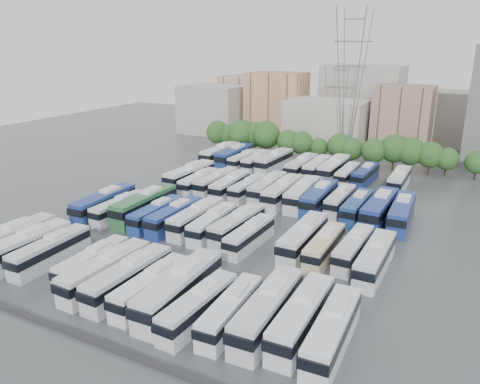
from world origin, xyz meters
The scene contains 55 objects.
ground centered at (0.00, 0.00, 0.00)m, with size 220.00×220.00×0.00m, color #424447.
parapet centered at (0.00, -33.00, 0.25)m, with size 56.00×0.50×0.50m, color #2D2D30.
tree_line centered at (-3.10, 42.09, 4.45)m, with size 64.63×7.99×8.47m.
city_buildings centered at (-7.46, 71.86, 7.87)m, with size 102.00×35.00×20.00m.
electricity_pylon centered at (2.00, 50.00, 18.66)m, with size 9.00×6.91×33.83m.
bus_r0_s0 centered at (-21.50, -24.28, 2.08)m, with size 3.07×13.56×4.25m.
bus_r0_s1 centered at (-18.22, -24.52, 2.02)m, with size 3.11×13.17×4.12m.
bus_r0_s2 centered at (-14.96, -23.28, 1.80)m, with size 2.97×11.78×3.67m.
bus_r0_s4 centered at (-8.23, -22.95, 1.67)m, with size 2.68×10.90×3.40m.
bus_r0_s5 centered at (-4.85, -24.33, 1.92)m, with size 3.19×12.55×3.91m.
bus_r0_s6 centered at (-1.61, -24.26, 1.90)m, with size 2.97×12.42×3.88m.
bus_r0_s7 centered at (1.68, -24.51, 1.75)m, with size 2.49×11.39×3.57m.
bus_r0_s8 centered at (4.97, -23.95, 2.09)m, with size 3.36×13.63×4.25m.
bus_r0_s9 centered at (8.25, -25.44, 1.73)m, with size 2.94×11.31×3.52m.
bus_r0_s10 centered at (11.41, -24.55, 1.68)m, with size 2.93×11.03×3.43m.
bus_r0_s11 centered at (14.75, -23.19, 2.02)m, with size 3.33×13.18×4.11m.
bus_r0_s12 centered at (18.04, -22.69, 1.93)m, with size 2.98×12.60×3.94m.
bus_r0_s13 centered at (21.29, -23.50, 1.88)m, with size 3.13×12.29×3.83m.
bus_r1_s0 centered at (-21.34, -7.00, 1.99)m, with size 3.36×13.02×4.05m.
bus_r1_s1 centered at (-18.21, -7.02, 1.71)m, with size 2.56×11.14×3.49m.
bus_r1_s2 centered at (-14.88, -4.83, 2.10)m, with size 3.13×13.66×4.28m.
bus_r1_s3 centered at (-11.37, -6.50, 1.74)m, with size 2.48×11.30×3.55m.
bus_r1_s4 centered at (-8.23, -6.14, 1.82)m, with size 2.70×11.84×3.71m.
bus_r1_s5 centered at (-4.94, -5.35, 1.85)m, with size 2.65×12.04×3.78m.
bus_r1_s6 centered at (-1.74, -5.98, 1.77)m, with size 3.09×11.59×3.60m.
bus_r1_s7 centered at (1.77, -5.07, 1.85)m, with size 3.19×12.12×3.77m.
bus_r1_s8 centered at (4.81, -7.23, 1.67)m, with size 2.71×10.93×3.41m.
bus_r1_s10 centered at (11.68, -5.14, 1.96)m, with size 2.83×12.75×4.00m.
bus_r1_s11 centered at (14.83, -5.93, 1.72)m, with size 2.51×11.16×3.50m.
bus_r1_s12 centered at (18.30, -4.85, 1.72)m, with size 2.74×11.23×3.50m.
bus_r1_s13 centered at (21.44, -6.84, 1.88)m, with size 2.71×12.20×3.82m.
bus_r2_s1 centered at (-18.09, 12.75, 2.05)m, with size 3.28×13.41×4.18m.
bus_r2_s2 centered at (-14.82, 10.85, 1.73)m, with size 2.75×11.32×3.53m.
bus_r2_s3 centered at (-11.77, 11.90, 1.79)m, with size 2.96×11.74×3.66m.
bus_r2_s4 centered at (-8.30, 11.15, 1.84)m, with size 3.03×12.05×3.75m.
bus_r2_s5 centered at (-4.90, 11.68, 1.69)m, with size 2.79×11.08×3.45m.
bus_r2_s6 centered at (-1.67, 12.90, 1.91)m, with size 3.04×12.49×3.90m.
bus_r2_s7 centered at (1.72, 11.67, 2.00)m, with size 3.02×13.03×4.07m.
bus_r2_s8 centered at (5.03, 12.34, 1.98)m, with size 3.46×12.99×4.04m.
bus_r2_s9 centered at (8.25, 11.73, 1.99)m, with size 3.01×12.95×4.05m.
bus_r2_s10 centered at (11.48, 12.79, 1.71)m, with size 2.47×11.08×3.47m.
bus_r2_s11 centered at (14.85, 10.68, 1.80)m, with size 2.78×11.75×3.67m.
bus_r2_s12 centered at (18.30, 10.66, 2.09)m, with size 3.33×13.64×4.25m.
bus_r2_s13 centered at (21.59, 10.73, 1.98)m, with size 3.34×12.96×4.03m.
bus_r3_s0 centered at (-21.63, 30.67, 2.09)m, with size 3.13×13.63×4.26m.
bus_r3_s1 centered at (-18.05, 30.85, 2.07)m, with size 2.99×13.46×4.22m.
bus_r3_s2 centered at (-14.85, 29.64, 1.74)m, with size 2.96×11.42×3.55m.
bus_r3_s3 centered at (-11.72, 29.48, 1.80)m, with size 2.75×11.74×3.67m.
bus_r3_s4 centered at (-8.12, 30.56, 2.04)m, with size 3.58×13.41×4.17m.
bus_r3_s6 centered at (-1.50, 29.35, 1.97)m, with size 2.88×12.78×4.00m.
bus_r3_s7 centered at (1.55, 30.42, 1.84)m, with size 2.69×11.98×3.75m.
bus_r3_s8 centered at (5.00, 30.71, 2.05)m, with size 3.15×13.36×4.18m.
bus_r3_s9 centered at (8.30, 28.95, 1.67)m, with size 2.46×10.83×3.39m.
bus_r3_s10 centered at (11.57, 29.85, 1.77)m, with size 3.07×11.62×3.61m.
bus_r3_s12 centered at (18.09, 28.91, 1.84)m, with size 2.68×11.98×3.75m.
Camera 1 is at (30.67, -59.35, 26.77)m, focal length 35.00 mm.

